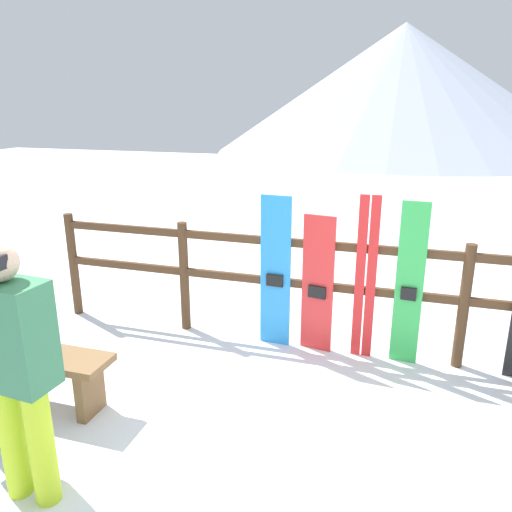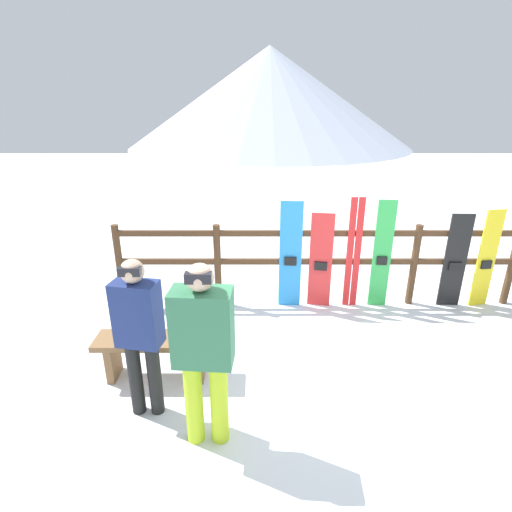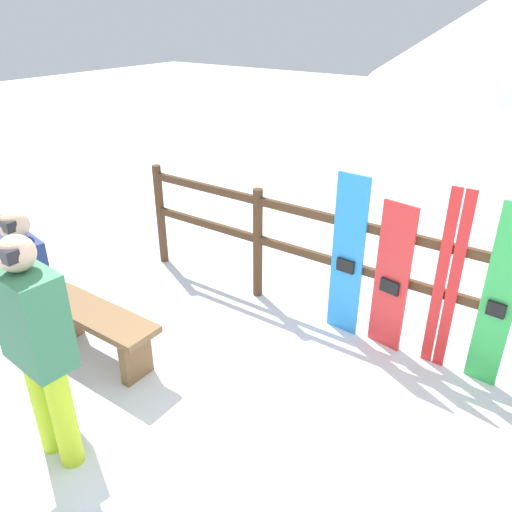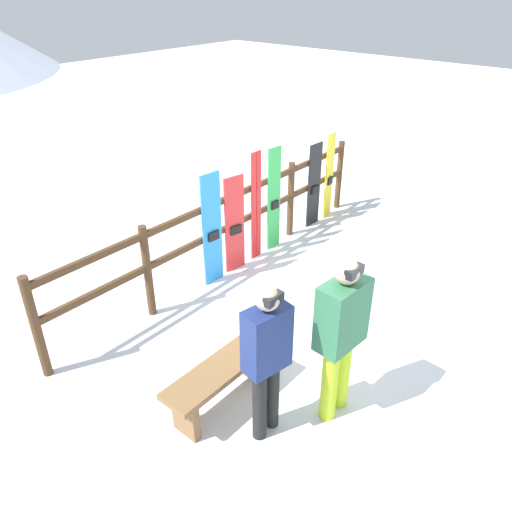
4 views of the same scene
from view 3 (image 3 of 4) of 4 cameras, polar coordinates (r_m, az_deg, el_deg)
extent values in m
plane|color=white|center=(3.65, 1.69, -23.42)|extent=(40.00, 40.00, 0.00)
cylinder|color=#4C331E|center=(5.99, -10.85, 4.62)|extent=(0.10, 0.10, 1.20)
cylinder|color=#4C331E|center=(5.14, 0.20, 1.35)|extent=(0.10, 0.10, 1.20)
cylinder|color=#4C331E|center=(4.58, 14.71, -3.02)|extent=(0.10, 0.10, 1.20)
cube|color=#4C331E|center=(4.55, 14.80, -2.36)|extent=(5.60, 0.05, 0.08)
cube|color=#4C331E|center=(4.37, 15.43, 2.46)|extent=(5.60, 0.05, 0.08)
cube|color=brown|center=(4.49, -17.92, -6.38)|extent=(1.24, 0.36, 0.06)
cube|color=brown|center=(4.95, -20.90, -6.86)|extent=(0.08, 0.29, 0.42)
cube|color=brown|center=(4.31, -13.56, -11.14)|extent=(0.08, 0.29, 0.42)
cylinder|color=#B7D826|center=(3.79, -23.08, -15.14)|extent=(0.15, 0.15, 0.81)
cylinder|color=#B7D826|center=(3.64, -21.14, -16.68)|extent=(0.15, 0.15, 0.81)
cube|color=#33724C|center=(3.29, -24.27, -6.44)|extent=(0.50, 0.30, 0.64)
sphere|color=#D8B293|center=(3.10, -25.74, 0.27)|extent=(0.22, 0.22, 0.22)
cube|color=black|center=(3.06, -26.87, 0.28)|extent=(0.20, 0.08, 0.08)
cylinder|color=black|center=(4.35, -23.70, -9.73)|extent=(0.13, 0.13, 0.76)
cylinder|color=black|center=(4.22, -22.37, -10.67)|extent=(0.13, 0.13, 0.76)
cube|color=navy|center=(3.94, -24.78, -2.18)|extent=(0.43, 0.29, 0.60)
sphere|color=#D8B293|center=(3.78, -25.93, 3.19)|extent=(0.21, 0.21, 0.21)
cube|color=black|center=(3.75, -26.80, 3.23)|extent=(0.19, 0.07, 0.07)
cube|color=#288CE0|center=(4.57, 10.41, -0.12)|extent=(0.31, 0.04, 1.55)
cube|color=black|center=(4.58, 10.18, -1.11)|extent=(0.17, 0.04, 0.12)
cube|color=red|center=(4.47, 15.24, -2.50)|extent=(0.32, 0.08, 1.38)
cube|color=black|center=(4.48, 15.01, -3.41)|extent=(0.18, 0.06, 0.12)
cube|color=red|center=(4.33, 20.32, -2.65)|extent=(0.09, 0.02, 1.60)
cube|color=red|center=(4.31, 21.64, -3.02)|extent=(0.09, 0.02, 1.60)
cube|color=green|center=(4.27, 26.02, -4.47)|extent=(0.25, 0.04, 1.56)
cube|color=black|center=(4.29, 25.74, -5.53)|extent=(0.14, 0.04, 0.12)
camera|label=1|loc=(0.98, -101.67, -32.92)|focal=35.00mm
camera|label=2|loc=(2.57, -88.84, 0.15)|focal=28.00mm
camera|label=4|loc=(5.73, -65.38, 21.53)|focal=35.00mm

